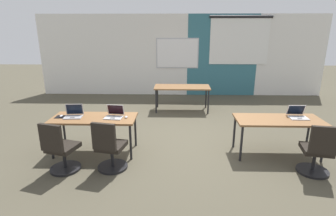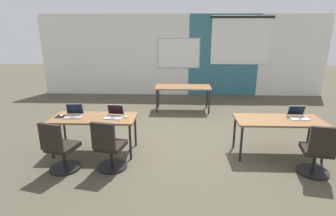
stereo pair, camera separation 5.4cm
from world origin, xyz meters
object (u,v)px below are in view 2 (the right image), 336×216
object	(u,v)px
desk_far_center	(183,88)
laptop_near_left_end	(74,114)
desk_near_right	(279,122)
mouse_near_left_end	(62,116)
chair_near_left_end	(60,151)
laptop_near_right_end	(298,116)
mouse_near_left_inner	(126,117)
desk_near_left	(94,120)
laptop_near_left_inner	(114,115)
chair_near_left_inner	(109,150)
chair_near_right_end	(317,154)

from	to	relation	value
desk_far_center	laptop_near_left_end	bearing A→B (deg)	-127.67
desk_near_right	mouse_near_left_end	xyz separation A→B (m)	(-4.13, 0.01, 0.08)
desk_near_right	chair_near_left_end	xyz separation A→B (m)	(-3.86, -0.76, -0.28)
desk_far_center	laptop_near_left_end	xyz separation A→B (m)	(-2.14, -2.77, 0.11)
laptop_near_right_end	mouse_near_left_inner	size ratio (longest dim) A/B	3.16
laptop_near_left_end	chair_near_left_end	bearing A→B (deg)	-93.05
desk_near_left	mouse_near_left_end	bearing A→B (deg)	179.43
laptop_near_left_inner	laptop_near_left_end	bearing A→B (deg)	-174.19
chair_near_left_inner	mouse_near_left_end	world-z (taller)	chair_near_left_inner
desk_near_left	laptop_near_left_inner	bearing A→B (deg)	2.56
desk_near_left	chair_near_right_end	size ratio (longest dim) A/B	1.74
desk_near_left	desk_near_right	size ratio (longest dim) A/B	1.00
desk_near_left	chair_near_left_end	xyz separation A→B (m)	(-0.36, -0.76, -0.28)
mouse_near_left_inner	mouse_near_left_end	size ratio (longest dim) A/B	1.00
chair_near_left_end	chair_near_right_end	bearing A→B (deg)	-164.32
desk_near_right	laptop_near_left_inner	xyz separation A→B (m)	(-3.11, 0.02, 0.11)
chair_near_right_end	desk_near_right	bearing A→B (deg)	-51.56
desk_far_center	chair_near_right_end	world-z (taller)	chair_near_right_end
desk_far_center	mouse_near_left_end	distance (m)	3.67
chair_near_right_end	mouse_near_left_inner	xyz separation A→B (m)	(-3.27, 0.73, 0.36)
desk_near_left	laptop_near_left_end	distance (m)	0.41
laptop_near_left_inner	mouse_near_left_inner	world-z (taller)	laptop_near_left_inner
desk_near_right	chair_near_left_end	world-z (taller)	chair_near_left_end
chair_near_left_inner	mouse_near_left_end	bearing A→B (deg)	-20.92
desk_near_left	chair_near_left_end	size ratio (longest dim) A/B	1.74
laptop_near_right_end	chair_near_left_inner	xyz separation A→B (m)	(-3.43, -0.78, -0.39)
desk_far_center	chair_near_right_end	xyz separation A→B (m)	(2.14, -3.53, -0.28)
laptop_near_right_end	laptop_near_left_end	bearing A→B (deg)	-178.50
mouse_near_left_inner	desk_near_right	bearing A→B (deg)	0.16
laptop_near_left_inner	chair_near_left_inner	distance (m)	0.81
laptop_near_right_end	chair_near_left_inner	distance (m)	3.54
chair_near_right_end	desk_far_center	bearing A→B (deg)	-48.48
desk_far_center	chair_near_right_end	size ratio (longest dim) A/B	1.74
desk_far_center	chair_near_left_end	bearing A→B (deg)	-120.65
chair_near_right_end	mouse_near_left_end	xyz separation A→B (m)	(-4.52, 0.74, 0.36)
desk_far_center	mouse_near_left_end	size ratio (longest dim) A/B	15.16
desk_near_left	laptop_near_left_inner	distance (m)	0.41
desk_near_left	laptop_near_left_end	size ratio (longest dim) A/B	4.53
chair_near_left_inner	laptop_near_left_end	bearing A→B (deg)	-28.44
desk_near_right	laptop_near_right_end	size ratio (longest dim) A/B	4.81
chair_near_left_inner	desk_near_right	bearing A→B (deg)	-155.61
mouse_near_left_inner	desk_near_left	bearing A→B (deg)	179.28
mouse_near_left_inner	mouse_near_left_end	distance (m)	1.25
mouse_near_left_end	desk_far_center	bearing A→B (deg)	49.58
laptop_near_right_end	desk_far_center	bearing A→B (deg)	128.81
desk_far_center	mouse_near_left_inner	size ratio (longest dim) A/B	15.20
laptop_near_left_end	mouse_near_left_inner	bearing A→B (deg)	-7.10
desk_far_center	laptop_near_right_end	size ratio (longest dim) A/B	4.81
laptop_near_left_inner	chair_near_left_end	size ratio (longest dim) A/B	0.39
mouse_near_left_end	chair_near_left_end	bearing A→B (deg)	-70.88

